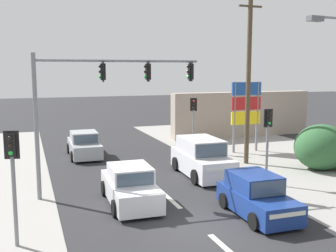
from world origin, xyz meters
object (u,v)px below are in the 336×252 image
(suv_oncoming_near, at_px, (202,158))
(sedan_kerbside_parked, at_px, (84,145))
(pedestal_signal_right_kerb, at_px, (268,134))
(pedestal_signal_left_kerb, at_px, (13,169))
(sedan_receding_far, at_px, (130,186))
(pedestal_signal_far_median, at_px, (194,116))
(utility_pole_midground_right, at_px, (249,73))
(shopping_plaza_sign, at_px, (246,107))
(hatchback_crossing_left, at_px, (257,197))
(traffic_signal_mast, at_px, (95,94))

(suv_oncoming_near, height_order, sedan_kerbside_parked, suv_oncoming_near)
(pedestal_signal_right_kerb, bearing_deg, pedestal_signal_left_kerb, -164.29)
(sedan_receding_far, bearing_deg, pedestal_signal_far_median, 52.51)
(utility_pole_midground_right, xyz_separation_m, shopping_plaza_sign, (1.67, 2.92, -2.20))
(pedestal_signal_far_median, distance_m, sedan_receding_far, 10.63)
(pedestal_signal_left_kerb, bearing_deg, pedestal_signal_right_kerb, 15.71)
(sedan_receding_far, xyz_separation_m, hatchback_crossing_left, (4.06, -2.85, -0.00))
(hatchback_crossing_left, bearing_deg, pedestal_signal_left_kerb, 178.81)
(pedestal_signal_far_median, xyz_separation_m, sedan_kerbside_parked, (-6.87, 1.19, -1.71))
(shopping_plaza_sign, distance_m, hatchback_crossing_left, 11.80)
(suv_oncoming_near, relative_size, hatchback_crossing_left, 1.25)
(utility_pole_midground_right, height_order, pedestal_signal_left_kerb, utility_pole_midground_right)
(traffic_signal_mast, xyz_separation_m, pedestal_signal_right_kerb, (7.69, -1.12, -1.94))
(pedestal_signal_right_kerb, distance_m, sedan_kerbside_parked, 11.71)
(traffic_signal_mast, bearing_deg, sedan_kerbside_parked, 86.04)
(pedestal_signal_right_kerb, distance_m, suv_oncoming_near, 3.67)
(shopping_plaza_sign, xyz_separation_m, sedan_kerbside_parked, (-10.13, 2.21, -2.28))
(hatchback_crossing_left, bearing_deg, utility_pole_midground_right, 61.50)
(pedestal_signal_right_kerb, xyz_separation_m, suv_oncoming_near, (-2.15, 2.55, -1.53))
(pedestal_signal_right_kerb, distance_m, pedestal_signal_left_kerb, 11.28)
(pedestal_signal_left_kerb, xyz_separation_m, sedan_kerbside_parked, (3.73, 12.18, -1.71))
(suv_oncoming_near, relative_size, sedan_receding_far, 1.07)
(traffic_signal_mast, relative_size, pedestal_signal_far_median, 1.93)
(pedestal_signal_far_median, bearing_deg, sedan_receding_far, -127.49)
(sedan_kerbside_parked, bearing_deg, sedan_receding_far, -87.05)
(pedestal_signal_right_kerb, bearing_deg, sedan_kerbside_parked, 128.02)
(suv_oncoming_near, bearing_deg, sedan_kerbside_parked, 127.16)
(pedestal_signal_left_kerb, bearing_deg, suv_oncoming_near, 32.76)
(utility_pole_midground_right, xyz_separation_m, pedestal_signal_left_kerb, (-12.19, -7.05, -2.76))
(pedestal_signal_far_median, relative_size, sedan_kerbside_parked, 0.83)
(shopping_plaza_sign, xyz_separation_m, sedan_receding_far, (-9.64, -7.30, -2.28))
(pedestal_signal_right_kerb, height_order, hatchback_crossing_left, pedestal_signal_right_kerb)
(pedestal_signal_left_kerb, relative_size, suv_oncoming_near, 0.77)
(shopping_plaza_sign, distance_m, sedan_kerbside_parked, 10.62)
(utility_pole_midground_right, xyz_separation_m, sedan_receding_far, (-7.98, -4.38, -4.48))
(traffic_signal_mast, distance_m, pedestal_signal_right_kerb, 8.01)
(hatchback_crossing_left, bearing_deg, shopping_plaza_sign, 61.14)
(sedan_receding_far, bearing_deg, suv_oncoming_near, 33.12)
(traffic_signal_mast, distance_m, pedestal_signal_left_kerb, 5.59)
(pedestal_signal_far_median, bearing_deg, pedestal_signal_left_kerb, -133.95)
(pedestal_signal_left_kerb, bearing_deg, pedestal_signal_far_median, 46.05)
(sedan_kerbside_parked, bearing_deg, suv_oncoming_near, -52.84)
(shopping_plaza_sign, bearing_deg, sedan_kerbside_parked, 167.68)
(utility_pole_midground_right, xyz_separation_m, pedestal_signal_far_median, (-1.60, 3.94, -2.76))
(utility_pole_midground_right, xyz_separation_m, hatchback_crossing_left, (-3.92, -7.22, -4.48))
(traffic_signal_mast, bearing_deg, suv_oncoming_near, 14.45)
(traffic_signal_mast, relative_size, shopping_plaza_sign, 1.49)
(traffic_signal_mast, distance_m, pedestal_signal_far_median, 10.27)
(sedan_receding_far, height_order, hatchback_crossing_left, sedan_receding_far)
(sedan_kerbside_parked, height_order, hatchback_crossing_left, sedan_kerbside_parked)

